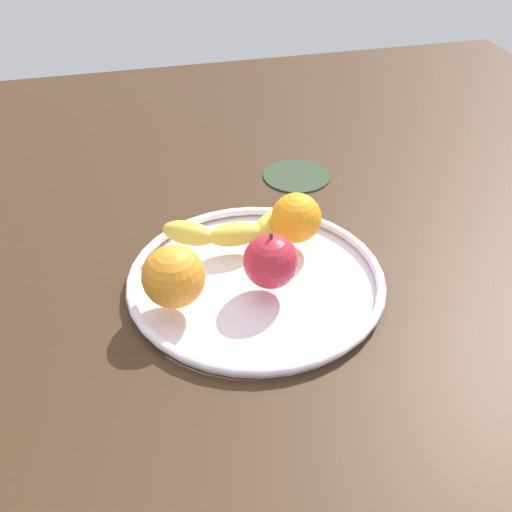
{
  "coord_description": "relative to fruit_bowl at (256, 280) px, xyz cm",
  "views": [
    {
      "loc": [
        -14.92,
        -59.48,
        51.0
      ],
      "look_at": [
        0.0,
        0.0,
        4.8
      ],
      "focal_mm": 42.81,
      "sensor_mm": 36.0,
      "label": 1
    }
  ],
  "objects": [
    {
      "name": "banana",
      "position": [
        -0.75,
        8.49,
        2.54
      ],
      "size": [
        20.72,
        6.88,
        3.31
      ],
      "rotation": [
        0.0,
        0.0,
        -0.01
      ],
      "color": "yellow",
      "rests_on": "fruit_bowl"
    },
    {
      "name": "ambient_coaster",
      "position": [
        13.57,
        26.07,
        -0.62
      ],
      "size": [
        11.25,
        11.25,
        0.6
      ],
      "primitive_type": "cylinder",
      "color": "#2C3926",
      "rests_on": "ground_plane"
    },
    {
      "name": "ground_plane",
      "position": [
        0.0,
        0.0,
        -2.92
      ],
      "size": [
        167.35,
        167.35,
        4.0
      ],
      "primitive_type": "cube",
      "color": "#3C2717"
    },
    {
      "name": "orange_center",
      "position": [
        -10.74,
        -2.63,
        4.7
      ],
      "size": [
        7.64,
        7.64,
        7.64
      ],
      "primitive_type": "sphere",
      "color": "orange",
      "rests_on": "fruit_bowl"
    },
    {
      "name": "orange_front_left",
      "position": [
        7.27,
        6.47,
        4.34
      ],
      "size": [
        6.9,
        6.9,
        6.9
      ],
      "primitive_type": "sphere",
      "color": "orange",
      "rests_on": "fruit_bowl"
    },
    {
      "name": "apple",
      "position": [
        1.36,
        -2.06,
        4.35
      ],
      "size": [
        6.93,
        6.93,
        7.73
      ],
      "color": "#B52333",
      "rests_on": "fruit_bowl"
    },
    {
      "name": "fruit_bowl",
      "position": [
        0.0,
        0.0,
        0.0
      ],
      "size": [
        33.42,
        33.42,
        1.8
      ],
      "color": "white",
      "rests_on": "ground_plane"
    }
  ]
}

